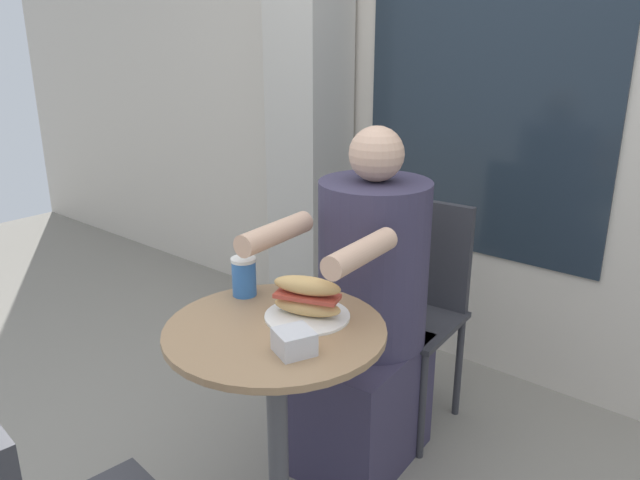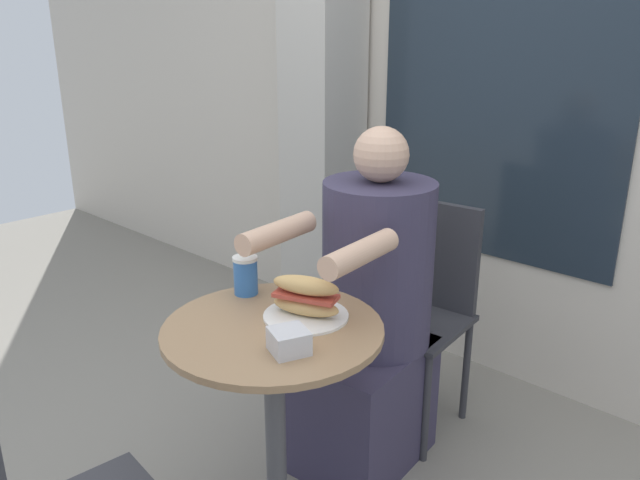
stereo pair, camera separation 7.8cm
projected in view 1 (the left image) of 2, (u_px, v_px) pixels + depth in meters
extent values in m
cube|color=beige|center=(516.00, 52.00, 2.49)|extent=(8.00, 0.08, 2.80)
cube|color=#1E2833|center=(486.00, 74.00, 2.54)|extent=(1.11, 0.01, 1.54)
cube|color=#B2ADA3|center=(309.00, 93.00, 2.95)|extent=(0.30, 0.30, 2.40)
cylinder|color=#997551|center=(275.00, 330.00, 1.69)|extent=(0.61, 0.61, 0.02)
cylinder|color=#515156|center=(278.00, 440.00, 1.80)|extent=(0.06, 0.06, 0.69)
cube|color=#333338|center=(405.00, 320.00, 2.36)|extent=(0.41, 0.41, 0.02)
cube|color=#333338|center=(428.00, 253.00, 2.43)|extent=(0.35, 0.07, 0.42)
cylinder|color=#333338|center=(422.00, 406.00, 2.22)|extent=(0.03, 0.03, 0.43)
cylinder|color=#333338|center=(344.00, 378.00, 2.40)|extent=(0.03, 0.03, 0.43)
cylinder|color=#333338|center=(459.00, 367.00, 2.48)|extent=(0.03, 0.03, 0.43)
cylinder|color=#333338|center=(386.00, 344.00, 2.65)|extent=(0.03, 0.03, 0.43)
cube|color=#38334C|center=(359.00, 403.00, 2.22)|extent=(0.40, 0.50, 0.45)
cylinder|color=#38334C|center=(373.00, 263.00, 2.11)|extent=(0.38, 0.38, 0.57)
sphere|color=#D6A889|center=(377.00, 154.00, 1.99)|extent=(0.18, 0.18, 0.18)
cylinder|color=#D6A889|center=(361.00, 253.00, 1.71)|extent=(0.10, 0.31, 0.07)
cylinder|color=#D6A889|center=(275.00, 233.00, 1.87)|extent=(0.10, 0.31, 0.07)
cylinder|color=white|center=(307.00, 316.00, 1.74)|extent=(0.24, 0.24, 0.01)
ellipsoid|color=tan|center=(307.00, 306.00, 1.73)|extent=(0.21, 0.13, 0.05)
cube|color=#B74233|center=(307.00, 296.00, 1.72)|extent=(0.19, 0.13, 0.01)
ellipsoid|color=tan|center=(307.00, 286.00, 1.71)|extent=(0.21, 0.13, 0.05)
cylinder|color=#336BB7|center=(244.00, 278.00, 1.87)|extent=(0.07, 0.07, 0.11)
cylinder|color=white|center=(243.00, 260.00, 1.85)|extent=(0.08, 0.08, 0.01)
cube|color=silver|center=(294.00, 342.00, 1.54)|extent=(0.12, 0.12, 0.06)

